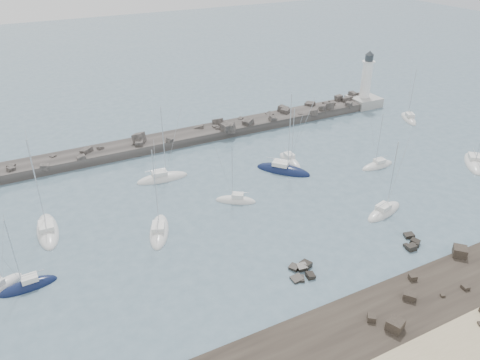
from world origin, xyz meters
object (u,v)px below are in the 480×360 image
sailboat_5 (236,201)px  sailboat_6 (290,161)px  sailboat_8 (283,170)px  sailboat_3 (159,232)px  sailboat_10 (473,164)px  lighthouse (364,94)px  sailboat_1 (48,231)px  sailboat_11 (409,119)px  sailboat_0 (0,288)px  sailboat_2 (29,286)px  sailboat_9 (377,166)px  sailboat_4 (162,179)px  sailboat_7 (384,212)px

sailboat_5 → sailboat_6: 18.16m
sailboat_6 → sailboat_8: sailboat_8 is taller
sailboat_3 → sailboat_10: 61.80m
lighthouse → sailboat_5: lighthouse is taller
sailboat_1 → sailboat_3: (14.94, -7.80, -0.00)m
sailboat_8 → sailboat_11: bearing=12.1°
sailboat_0 → sailboat_3: 22.25m
lighthouse → sailboat_11: lighthouse is taller
sailboat_3 → sailboat_5: sailboat_3 is taller
sailboat_1 → sailboat_3: 16.85m
sailboat_2 → sailboat_5: size_ratio=1.05×
sailboat_6 → sailboat_11: 37.65m
sailboat_10 → sailboat_9: bearing=155.7°
lighthouse → sailboat_3: lighthouse is taller
sailboat_5 → sailboat_6: sailboat_6 is taller
sailboat_5 → sailboat_3: bearing=-169.4°
sailboat_10 → sailboat_0: bearing=177.6°
sailboat_6 → sailboat_11: sailboat_11 is taller
sailboat_3 → sailboat_2: bearing=-168.3°
sailboat_4 → sailboat_11: 61.69m
sailboat_9 → sailboat_1: bearing=174.1°
sailboat_4 → sailboat_11: size_ratio=1.16×
sailboat_5 → sailboat_9: bearing=-2.0°
sailboat_4 → lighthouse: bearing=13.5°
sailboat_7 → sailboat_11: sailboat_7 is taller
sailboat_3 → sailboat_5: 14.58m
sailboat_2 → sailboat_4: bearing=38.5°
sailboat_3 → sailboat_8: (27.18, 8.33, 0.01)m
lighthouse → sailboat_5: (-50.29, -27.11, -2.95)m
sailboat_11 → sailboat_4: bearing=-178.8°
sailboat_1 → sailboat_6: sailboat_1 is taller
sailboat_1 → sailboat_2: 12.33m
sailboat_3 → sailboat_9: size_ratio=1.24×
sailboat_3 → sailboat_5: (14.33, 2.69, 0.00)m
sailboat_8 → lighthouse: bearing=29.8°
sailboat_2 → sailboat_8: sailboat_8 is taller
sailboat_7 → lighthouse: bearing=53.3°
sailboat_9 → sailboat_11: size_ratio=0.90×
sailboat_1 → sailboat_9: (59.22, -6.15, -0.01)m
sailboat_0 → sailboat_10: (83.60, -3.54, -0.00)m
sailboat_2 → sailboat_5: sailboat_2 is taller
sailboat_5 → sailboat_11: size_ratio=0.85×
sailboat_3 → sailboat_6: bearing=20.0°
sailboat_7 → sailboat_2: bearing=172.0°
sailboat_1 → sailboat_7: 52.55m
sailboat_4 → sailboat_2: bearing=-141.5°
sailboat_6 → sailboat_0: bearing=-165.4°
sailboat_11 → sailboat_5: bearing=-164.9°
sailboat_2 → sailboat_3: bearing=11.7°
sailboat_4 → sailboat_6: 24.93m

